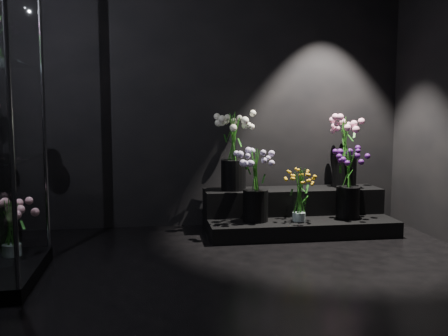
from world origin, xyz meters
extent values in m
plane|color=black|center=(0.00, 0.00, 0.00)|extent=(4.00, 4.00, 0.00)
plane|color=black|center=(0.00, 2.00, 1.40)|extent=(4.00, 0.00, 4.00)
plane|color=black|center=(0.00, -2.00, 1.40)|extent=(4.00, 0.00, 4.00)
cube|color=black|center=(0.81, 1.56, 0.07)|extent=(1.78, 0.79, 0.15)
cube|color=black|center=(0.81, 1.75, 0.27)|extent=(1.78, 0.40, 0.25)
cylinder|color=white|center=(0.76, 1.36, 0.26)|extent=(0.13, 0.13, 0.23)
cylinder|color=black|center=(0.36, 1.43, 0.30)|extent=(0.23, 0.23, 0.30)
cylinder|color=black|center=(1.26, 1.43, 0.30)|extent=(0.22, 0.22, 0.30)
cylinder|color=black|center=(0.21, 1.76, 0.54)|extent=(0.25, 0.25, 0.30)
cylinder|color=black|center=(1.36, 1.78, 0.56)|extent=(0.24, 0.24, 0.32)
cylinder|color=white|center=(-1.63, 0.75, 0.23)|extent=(0.15, 0.15, 0.26)
camera|label=1|loc=(-0.61, -3.04, 1.17)|focal=40.00mm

